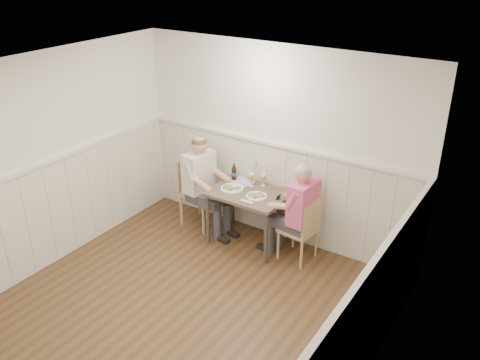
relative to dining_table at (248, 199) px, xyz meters
The scene contains 16 objects.
ground_plane 1.96m from the dining_table, 84.75° to the right, with size 4.50×4.50×0.00m, color #4B301B.
room_shell 2.04m from the dining_table, 84.75° to the right, with size 4.04×4.54×2.60m.
wainscot 1.17m from the dining_table, 81.65° to the right, with size 4.00×4.49×1.34m.
dining_table is the anchor object (origin of this frame).
chair_right 0.80m from the dining_table, ahead, with size 0.44×0.44×0.86m.
chair_left 0.90m from the dining_table, behind, with size 0.48×0.48×0.98m.
man_in_pink 0.75m from the dining_table, ahead, with size 0.64×0.45×1.34m.
diner_cream 0.75m from the dining_table, behind, with size 0.68×0.47×1.38m.
plate_man 0.20m from the dining_table, 23.71° to the right, with size 0.27×0.27×0.07m.
plate_diner 0.27m from the dining_table, 166.40° to the right, with size 0.30×0.30×0.08m.
beer_glass_a 0.34m from the dining_table, 75.68° to the left, with size 0.07×0.07×0.17m.
beer_glass_b 0.28m from the dining_table, 109.46° to the left, with size 0.07×0.07×0.18m.
beer_bottle 0.46m from the dining_table, 150.49° to the left, with size 0.07×0.07×0.24m.
rolled_napkin 0.33m from the dining_table, 61.06° to the right, with size 0.17×0.04×0.04m.
grass_vase 0.38m from the dining_table, 106.00° to the left, with size 0.04×0.04×0.35m.
gingham_mat 0.34m from the dining_table, 140.42° to the left, with size 0.38×0.35×0.01m.
Camera 1 is at (2.93, -3.13, 3.68)m, focal length 38.00 mm.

